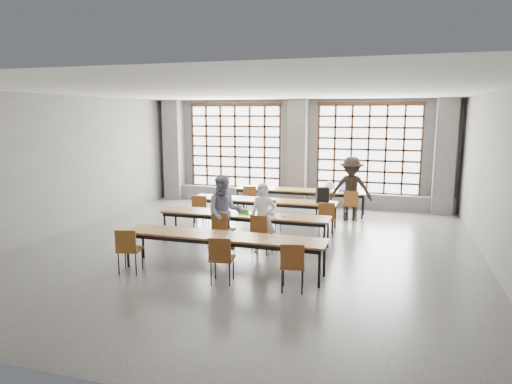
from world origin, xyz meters
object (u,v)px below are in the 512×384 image
desk_row_d (223,238)px  student_male (263,218)px  desk_row_a (300,192)px  desk_row_b (263,202)px  mouse (284,216)px  chair_mid_right (326,216)px  chair_front_right (261,230)px  student_female (224,212)px  backpack (322,195)px  laptop_back (344,189)px  chair_mid_centre (271,212)px  chair_back_left (250,197)px  desk_row_c (244,216)px  chair_near_right (293,262)px  phone (250,215)px  laptop_front (268,212)px  chair_near_mid (221,255)px  chair_front_left (222,227)px  chair_back_mid (322,201)px  green_box (243,211)px  plastic_bag (329,186)px  student_back (351,189)px  red_pouch (130,247)px  chair_back_right (351,202)px  chair_near_left (128,246)px

desk_row_d → student_male: size_ratio=2.59×
desk_row_a → desk_row_b: (-0.61, -1.91, 0.00)m
mouse → chair_mid_right: bearing=57.3°
mouse → chair_front_right: bearing=-120.5°
desk_row_d → student_female: bearing=109.6°
chair_mid_right → backpack: backpack is taller
laptop_back → backpack: (-0.36, -1.97, 0.14)m
chair_mid_centre → chair_back_left: bearing=121.3°
desk_row_c → chair_near_right: (1.72, -2.55, -0.13)m
chair_mid_centre → phone: size_ratio=6.77×
laptop_front → chair_back_left: bearing=114.7°
chair_near_right → phone: (-1.54, 2.45, 0.20)m
chair_near_mid → desk_row_b: bearing=96.3°
student_male → backpack: student_male is taller
chair_front_left → mouse: (1.26, 0.61, 0.21)m
chair_back_left → chair_back_mid: bearing=-0.0°
desk_row_c → green_box: size_ratio=16.00×
chair_near_mid → laptop_back: laptop_back is taller
student_female → plastic_bag: (1.74, 4.31, 0.03)m
chair_back_left → chair_near_mid: same height
chair_back_left → chair_back_mid: size_ratio=1.00×
student_back → red_pouch: student_back is taller
chair_mid_centre → chair_near_right: (1.40, -3.77, 0.00)m
desk_row_b → chair_back_right: size_ratio=4.55×
chair_near_left → green_box: 3.00m
desk_row_d → chair_front_right: 1.36m
desk_row_a → chair_front_left: size_ratio=4.55×
chair_mid_centre → laptop_back: (1.57, 2.65, 0.25)m
desk_row_b → chair_back_left: 1.51m
green_box → chair_front_right: bearing=-47.9°
mouse → chair_near_mid: bearing=-101.9°
desk_row_a → chair_front_left: (-0.85, -4.39, -0.13)m
student_back → student_male: bearing=-116.6°
chair_front_left → red_pouch: chair_front_left is taller
desk_row_c → chair_mid_centre: bearing=75.4°
desk_row_b → chair_near_right: (1.79, -4.40, -0.13)m
chair_near_left → mouse: chair_near_left is taller
chair_back_left → student_female: size_ratio=0.52×
chair_back_mid → chair_mid_right: same height
red_pouch → student_male: bearing=43.3°
student_back → desk_row_c: bearing=-127.6°
chair_back_mid → backpack: bearing=-81.7°
desk_row_c → desk_row_a: bearing=81.8°
chair_mid_centre → chair_near_left: bearing=-115.5°
laptop_back → green_box: 4.26m
student_male → green_box: student_male is taller
chair_back_left → chair_mid_right: 3.22m
desk_row_b → mouse: bearing=-61.4°
chair_near_mid → green_box: (-0.47, 2.63, 0.24)m
chair_near_left → chair_back_mid: bearing=63.5°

